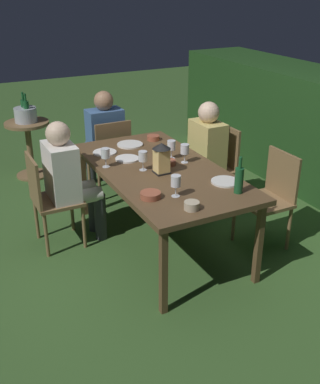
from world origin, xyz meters
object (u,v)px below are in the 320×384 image
(bowl_bread, at_px, (192,205))
(bowl_salad, at_px, (151,195))
(plate_a, at_px, (127,159))
(ice_bucket, at_px, (25,114))
(wine_glass_c, at_px, (171,146))
(plate_d, at_px, (225,182))
(person_in_cream, at_px, (69,177))
(plate_c, at_px, (105,152))
(bowl_olives, at_px, (153,138))
(wine_glass_e, at_px, (143,157))
(chair_side_right_a, at_px, (217,164))
(wine_glass_b, at_px, (176,182))
(person_in_mustard, at_px, (202,153))
(wine_glass_d, at_px, (105,154))
(wine_glass_a, at_px, (185,150))
(side_table, at_px, (29,141))
(chair_side_right_b, at_px, (270,195))
(person_in_blue, at_px, (103,136))
(chair_side_left_a, at_px, (49,197))
(lantern_centerpiece, at_px, (162,156))
(dining_table, at_px, (160,174))
(bowl_dip, at_px, (168,162))
(chair_head_near, at_px, (110,154))
(green_bottle_on_table, at_px, (239,179))
(plate_b, at_px, (130,144))

(bowl_bread, height_order, bowl_salad, bowl_bread)
(plate_a, height_order, ice_bucket, ice_bucket)
(wine_glass_c, xyz_separation_m, plate_d, (0.68, 0.13, -0.11))
(person_in_cream, bearing_deg, plate_c, 110.17)
(bowl_olives, bearing_deg, wine_glass_e, -32.27)
(chair_side_right_a, relative_size, wine_glass_b, 5.15)
(person_in_mustard, relative_size, wine_glass_d, 6.80)
(chair_side_right_a, relative_size, wine_glass_a, 5.15)
(wine_glass_a, height_order, bowl_salad, wine_glass_a)
(person_in_mustard, distance_m, side_table, 2.21)
(bowl_salad, bearing_deg, person_in_mustard, 132.28)
(chair_side_right_b, bearing_deg, plate_c, -130.57)
(person_in_blue, bearing_deg, bowl_olives, 22.69)
(chair_side_left_a, distance_m, person_in_cream, 0.25)
(plate_d, bearing_deg, lantern_centerpiece, -138.18)
(chair_side_left_a, xyz_separation_m, wine_glass_a, (0.40, 1.14, 0.38))
(dining_table, distance_m, bowl_olives, 0.77)
(bowl_bread, bearing_deg, plate_c, -174.29)
(wine_glass_d, bearing_deg, wine_glass_a, 71.97)
(wine_glass_a, bearing_deg, side_table, -156.37)
(wine_glass_e, bearing_deg, ice_bucket, -166.05)
(chair_side_left_a, xyz_separation_m, bowl_dip, (0.38, 0.98, 0.28))
(bowl_olives, height_order, bowl_dip, bowl_olives)
(dining_table, bearing_deg, bowl_olives, 158.24)
(wine_glass_d, relative_size, side_table, 0.25)
(plate_a, bearing_deg, person_in_cream, -101.32)
(chair_head_near, xyz_separation_m, person_in_mustard, (0.77, 0.68, 0.15))
(plate_c, bearing_deg, green_bottle_on_table, 24.94)
(wine_glass_e, distance_m, plate_c, 0.57)
(plate_a, distance_m, plate_b, 0.39)
(person_in_blue, xyz_separation_m, person_in_cream, (0.97, -0.68, 0.00))
(person_in_cream, height_order, plate_a, person_in_cream)
(wine_glass_b, bearing_deg, person_in_mustard, 139.69)
(person_in_cream, distance_m, wine_glass_e, 0.71)
(plate_a, distance_m, plate_c, 0.28)
(bowl_salad, xyz_separation_m, bowl_dip, (-0.54, 0.43, -0.00))
(person_in_mustard, xyz_separation_m, wine_glass_a, (0.40, -0.43, 0.23))
(plate_b, bearing_deg, plate_d, 15.14)
(person_in_cream, relative_size, wine_glass_a, 6.80)
(person_in_mustard, height_order, plate_a, person_in_mustard)
(person_in_cream, relative_size, chair_side_right_a, 1.32)
(bowl_salad, bearing_deg, wine_glass_b, 71.19)
(wine_glass_b, bearing_deg, wine_glass_c, 154.27)
(chair_head_near, bearing_deg, plate_b, 1.22)
(chair_head_near, distance_m, chair_side_left_a, 1.17)
(wine_glass_c, relative_size, ice_bucket, 0.49)
(green_bottle_on_table, height_order, plate_a, green_bottle_on_table)
(lantern_centerpiece, relative_size, side_table, 0.39)
(wine_glass_c, bearing_deg, lantern_centerpiece, -41.37)
(dining_table, xyz_separation_m, chair_head_near, (-1.20, 0.00, -0.21))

